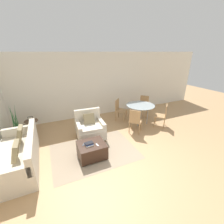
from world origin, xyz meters
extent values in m
plane|color=tan|center=(0.00, 0.00, 0.00)|extent=(20.00, 20.00, 0.00)
cube|color=white|center=(0.00, 3.73, 1.38)|extent=(12.00, 0.06, 2.75)
cube|color=gray|center=(-0.63, 1.03, 0.00)|extent=(2.42, 1.74, 0.00)
cube|color=brown|center=(-0.63, 0.41, 0.00)|extent=(2.37, 0.06, 0.00)
cube|color=brown|center=(-0.63, 0.66, 0.00)|extent=(2.37, 0.06, 0.00)
cube|color=brown|center=(-0.63, 0.91, 0.00)|extent=(2.37, 0.06, 0.00)
cube|color=brown|center=(-0.63, 1.16, 0.00)|extent=(2.37, 0.06, 0.00)
cube|color=brown|center=(-0.63, 1.41, 0.00)|extent=(2.37, 0.06, 0.00)
cube|color=brown|center=(-0.63, 1.66, 0.00)|extent=(2.37, 0.06, 0.00)
cube|color=beige|center=(-2.59, 1.25, 0.20)|extent=(0.94, 2.06, 0.40)
cube|color=beige|center=(-2.19, 1.25, 0.63)|extent=(0.14, 2.06, 0.45)
cube|color=beige|center=(-2.59, 2.22, 0.53)|extent=(0.86, 0.12, 0.26)
cube|color=beige|center=(-2.59, 0.28, 0.53)|extent=(0.86, 0.12, 0.26)
cube|color=#8E7F5B|center=(-2.50, 1.72, 0.68)|extent=(0.19, 0.40, 0.41)
cube|color=#8E7F5B|center=(-2.50, 0.89, 0.68)|extent=(0.19, 0.40, 0.41)
cube|color=beige|center=(-0.50, 1.83, 0.23)|extent=(0.94, 0.93, 0.34)
cube|color=beige|center=(-0.50, 1.80, 0.45)|extent=(0.69, 0.80, 0.10)
cube|color=beige|center=(-0.48, 2.22, 0.66)|extent=(0.89, 0.17, 0.51)
cube|color=beige|center=(-0.88, 1.86, 0.50)|extent=(0.17, 0.82, 0.20)
cube|color=beige|center=(-0.12, 1.81, 0.50)|extent=(0.17, 0.82, 0.20)
cylinder|color=brown|center=(-0.88, 1.49, 0.03)|extent=(0.05, 0.05, 0.06)
cylinder|color=brown|center=(-0.16, 1.45, 0.03)|extent=(0.05, 0.05, 0.06)
cylinder|color=brown|center=(-0.84, 2.22, 0.03)|extent=(0.05, 0.05, 0.06)
cylinder|color=brown|center=(-0.12, 2.18, 0.03)|extent=(0.05, 0.05, 0.06)
cube|color=#8E7F5B|center=(-0.49, 1.95, 0.66)|extent=(0.37, 0.22, 0.37)
cube|color=#382319|center=(-0.76, 0.83, 0.23)|extent=(0.73, 0.65, 0.39)
cylinder|color=black|center=(-1.08, 0.56, 0.02)|extent=(0.04, 0.04, 0.04)
cylinder|color=black|center=(-0.45, 0.56, 0.02)|extent=(0.04, 0.04, 0.04)
cylinder|color=black|center=(-1.08, 1.11, 0.02)|extent=(0.04, 0.04, 0.04)
cylinder|color=black|center=(-0.45, 1.11, 0.02)|extent=(0.04, 0.04, 0.04)
cube|color=beige|center=(-0.83, 0.79, 0.44)|extent=(0.22, 0.18, 0.02)
cube|color=#2D478C|center=(-0.84, 0.80, 0.47)|extent=(0.21, 0.16, 0.03)
cube|color=black|center=(-0.83, 0.80, 0.49)|extent=(0.23, 0.17, 0.02)
cube|color=#333338|center=(-0.96, 0.89, 0.43)|extent=(0.13, 0.16, 0.01)
cube|color=#B7B7BC|center=(-0.63, 0.72, 0.43)|extent=(0.07, 0.14, 0.01)
cylinder|color=brown|center=(-2.77, 2.84, 0.13)|extent=(0.34, 0.34, 0.26)
cylinder|color=black|center=(-2.77, 2.84, 0.25)|extent=(0.31, 0.31, 0.02)
cone|color=#387A42|center=(-2.69, 2.85, 0.63)|extent=(0.05, 0.15, 0.73)
cone|color=#387A42|center=(-2.73, 2.93, 0.74)|extent=(0.19, 0.12, 0.95)
cone|color=#387A42|center=(-2.81, 2.91, 0.60)|extent=(0.12, 0.10, 0.67)
cone|color=#387A42|center=(-2.81, 2.85, 0.72)|extent=(0.05, 0.20, 0.90)
cone|color=#387A42|center=(-2.78, 2.81, 0.74)|extent=(0.12, 0.08, 0.95)
cone|color=#387A42|center=(-2.73, 2.79, 0.64)|extent=(0.11, 0.09, 0.75)
cylinder|color=#4C3828|center=(-2.31, 2.94, 0.51)|extent=(0.45, 0.45, 0.02)
cylinder|color=#4C3828|center=(-2.31, 2.94, 0.26)|extent=(0.04, 0.04, 0.48)
cylinder|color=#4C3828|center=(-2.31, 2.94, 0.01)|extent=(0.25, 0.25, 0.02)
cube|color=black|center=(-2.31, 2.94, 0.59)|extent=(0.16, 0.04, 0.16)
cube|color=#B2A893|center=(-2.31, 2.93, 0.59)|extent=(0.14, 0.03, 0.13)
cube|color=black|center=(-2.31, 2.96, 0.55)|extent=(0.02, 0.03, 0.08)
cylinder|color=#99A8AD|center=(1.68, 2.14, 0.77)|extent=(1.13, 1.13, 0.01)
cylinder|color=#99999E|center=(1.46, 1.92, 0.38)|extent=(0.04, 0.04, 0.77)
cylinder|color=#99999E|center=(1.90, 1.92, 0.38)|extent=(0.04, 0.04, 0.77)
cylinder|color=#99999E|center=(1.46, 2.36, 0.38)|extent=(0.04, 0.04, 0.77)
cylinder|color=#99999E|center=(1.90, 2.36, 0.38)|extent=(0.04, 0.04, 0.77)
cube|color=tan|center=(1.12, 1.57, 0.43)|extent=(0.59, 0.59, 0.03)
cube|color=tan|center=(0.99, 1.44, 0.68)|extent=(0.29, 0.29, 0.45)
cylinder|color=tan|center=(1.38, 1.57, 0.21)|extent=(0.03, 0.03, 0.42)
cylinder|color=tan|center=(1.12, 1.83, 0.21)|extent=(0.03, 0.03, 0.42)
cylinder|color=tan|center=(1.12, 1.32, 0.21)|extent=(0.03, 0.03, 0.42)
cylinder|color=tan|center=(0.87, 1.57, 0.21)|extent=(0.03, 0.03, 0.42)
cube|color=tan|center=(2.24, 1.57, 0.43)|extent=(0.59, 0.59, 0.03)
cube|color=tan|center=(2.38, 1.44, 0.68)|extent=(0.29, 0.29, 0.45)
cylinder|color=tan|center=(2.24, 1.83, 0.21)|extent=(0.03, 0.03, 0.42)
cylinder|color=tan|center=(1.99, 1.57, 0.21)|extent=(0.03, 0.03, 0.42)
cylinder|color=tan|center=(2.50, 1.57, 0.21)|extent=(0.03, 0.03, 0.42)
cylinder|color=tan|center=(2.24, 1.32, 0.21)|extent=(0.03, 0.03, 0.42)
cube|color=tan|center=(1.12, 2.70, 0.43)|extent=(0.59, 0.59, 0.03)
cube|color=tan|center=(0.99, 2.83, 0.68)|extent=(0.29, 0.29, 0.45)
cylinder|color=tan|center=(1.12, 2.44, 0.21)|extent=(0.03, 0.03, 0.42)
cylinder|color=tan|center=(1.38, 2.70, 0.21)|extent=(0.03, 0.03, 0.42)
cylinder|color=tan|center=(0.87, 2.70, 0.21)|extent=(0.03, 0.03, 0.42)
cylinder|color=tan|center=(1.12, 2.95, 0.21)|extent=(0.03, 0.03, 0.42)
cube|color=tan|center=(2.24, 2.70, 0.43)|extent=(0.59, 0.59, 0.03)
cube|color=tan|center=(2.38, 2.83, 0.68)|extent=(0.29, 0.29, 0.45)
cylinder|color=tan|center=(1.99, 2.70, 0.21)|extent=(0.03, 0.03, 0.42)
cylinder|color=tan|center=(2.24, 2.44, 0.21)|extent=(0.03, 0.03, 0.42)
cylinder|color=tan|center=(2.24, 2.95, 0.21)|extent=(0.03, 0.03, 0.42)
cylinder|color=tan|center=(2.50, 2.70, 0.21)|extent=(0.03, 0.03, 0.42)
camera|label=1|loc=(-1.66, -2.53, 2.75)|focal=24.00mm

